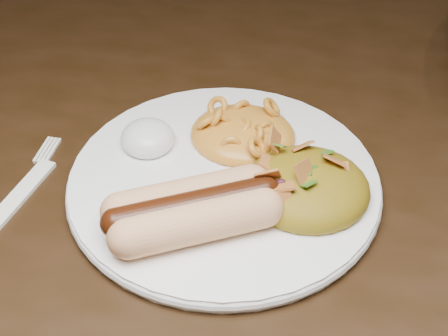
# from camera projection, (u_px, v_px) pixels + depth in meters

# --- Properties ---
(table) EXTENTS (1.60, 0.90, 0.75)m
(table) POSITION_uv_depth(u_px,v_px,m) (249.00, 165.00, 0.75)
(table) COLOR black
(table) RESTS_ON floor
(plate) EXTENTS (0.34, 0.34, 0.01)m
(plate) POSITION_uv_depth(u_px,v_px,m) (224.00, 183.00, 0.58)
(plate) COLOR white
(plate) RESTS_ON table
(hotdog) EXTENTS (0.11, 0.11, 0.03)m
(hotdog) POSITION_uv_depth(u_px,v_px,m) (192.00, 209.00, 0.53)
(hotdog) COLOR #F9B07E
(hotdog) RESTS_ON plate
(mac_and_cheese) EXTENTS (0.11, 0.10, 0.04)m
(mac_and_cheese) POSITION_uv_depth(u_px,v_px,m) (243.00, 122.00, 0.61)
(mac_and_cheese) COLOR orange
(mac_and_cheese) RESTS_ON plate
(sour_cream) EXTENTS (0.06, 0.06, 0.03)m
(sour_cream) POSITION_uv_depth(u_px,v_px,m) (147.00, 132.00, 0.60)
(sour_cream) COLOR white
(sour_cream) RESTS_ON plate
(taco_salad) EXTENTS (0.10, 0.10, 0.05)m
(taco_salad) POSITION_uv_depth(u_px,v_px,m) (308.00, 178.00, 0.55)
(taco_salad) COLOR #A63F0D
(taco_salad) RESTS_ON plate
(fork) EXTENTS (0.04, 0.14, 0.00)m
(fork) POSITION_uv_depth(u_px,v_px,m) (17.00, 199.00, 0.58)
(fork) COLOR white
(fork) RESTS_ON table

